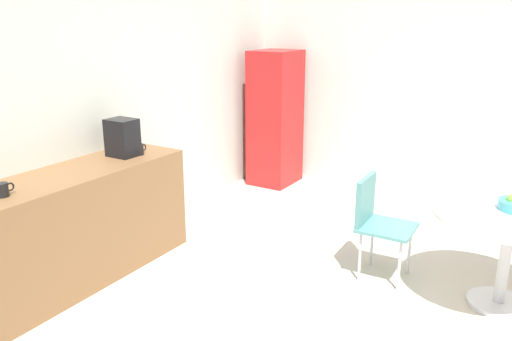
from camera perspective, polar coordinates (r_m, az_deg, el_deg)
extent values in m
cube|color=silver|center=(4.70, -18.39, 6.65)|extent=(6.00, 0.10, 2.60)
cube|color=silver|center=(6.06, 26.20, 7.88)|extent=(0.10, 6.00, 2.60)
cube|color=brown|center=(4.34, -19.65, -5.99)|extent=(2.06, 0.60, 0.90)
cube|color=#B21E1E|center=(6.46, 2.14, 5.78)|extent=(0.60, 0.50, 1.66)
cylinder|color=silver|center=(4.33, 25.14, -13.09)|extent=(0.44, 0.44, 0.03)
cylinder|color=silver|center=(4.17, 25.76, -8.67)|extent=(0.08, 0.08, 0.71)
cylinder|color=white|center=(4.05, 26.36, -4.33)|extent=(1.08, 1.08, 0.03)
cylinder|color=silver|center=(4.46, 16.58, -8.40)|extent=(0.02, 0.02, 0.42)
cylinder|color=silver|center=(4.18, 15.53, -10.06)|extent=(0.02, 0.02, 0.42)
cylinder|color=silver|center=(4.53, 12.68, -7.70)|extent=(0.02, 0.02, 0.42)
cylinder|color=silver|center=(4.26, 11.39, -9.27)|extent=(0.02, 0.02, 0.42)
cube|color=teal|center=(4.26, 14.26, -6.11)|extent=(0.43, 0.43, 0.03)
cube|color=teal|center=(4.24, 11.99, -3.14)|extent=(0.38, 0.05, 0.38)
sphere|color=yellow|center=(4.08, 26.37, -2.85)|extent=(0.07, 0.07, 0.07)
sphere|color=#66B233|center=(4.06, 26.34, -2.92)|extent=(0.07, 0.07, 0.07)
cylinder|color=black|center=(4.57, -12.79, 2.28)|extent=(0.08, 0.08, 0.09)
torus|color=black|center=(4.60, -12.30, 2.49)|extent=(0.06, 0.01, 0.06)
cylinder|color=black|center=(3.81, -26.21, -1.94)|extent=(0.08, 0.08, 0.09)
torus|color=black|center=(3.84, -25.50, -1.64)|extent=(0.06, 0.01, 0.06)
cube|color=black|center=(4.54, -14.53, 3.53)|extent=(0.20, 0.24, 0.32)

